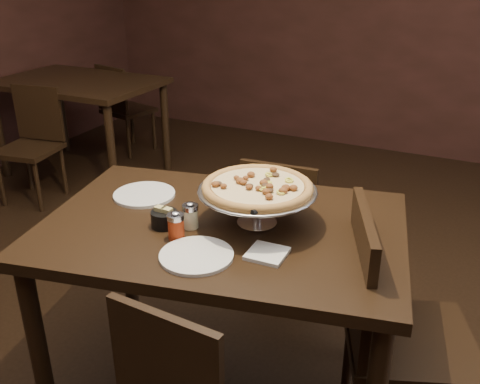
% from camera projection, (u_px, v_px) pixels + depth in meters
% --- Properties ---
extents(room, '(6.04, 7.04, 2.84)m').
position_uv_depth(room, '(224.00, 70.00, 1.79)').
color(room, black).
rests_on(room, ground).
extents(dining_table, '(1.49, 1.14, 0.84)m').
position_uv_depth(dining_table, '(223.00, 249.00, 2.04)').
color(dining_table, black).
rests_on(dining_table, ground).
extents(background_table, '(1.30, 0.87, 0.81)m').
position_uv_depth(background_table, '(79.00, 93.00, 4.41)').
color(background_table, black).
rests_on(background_table, ground).
extents(pizza_stand, '(0.44, 0.44, 0.18)m').
position_uv_depth(pizza_stand, '(257.00, 188.00, 1.94)').
color(pizza_stand, silver).
rests_on(pizza_stand, dining_table).
extents(parmesan_shaker, '(0.06, 0.06, 0.10)m').
position_uv_depth(parmesan_shaker, '(190.00, 216.00, 1.95)').
color(parmesan_shaker, '#F0EFBB').
rests_on(parmesan_shaker, dining_table).
extents(pepper_flake_shaker, '(0.06, 0.06, 0.11)m').
position_uv_depth(pepper_flake_shaker, '(176.00, 226.00, 1.87)').
color(pepper_flake_shaker, maroon).
rests_on(pepper_flake_shaker, dining_table).
extents(packet_caddy, '(0.10, 0.10, 0.08)m').
position_uv_depth(packet_caddy, '(164.00, 218.00, 1.97)').
color(packet_caddy, black).
rests_on(packet_caddy, dining_table).
extents(napkin_stack, '(0.13, 0.13, 0.01)m').
position_uv_depth(napkin_stack, '(267.00, 254.00, 1.78)').
color(napkin_stack, silver).
rests_on(napkin_stack, dining_table).
extents(plate_left, '(0.26, 0.26, 0.01)m').
position_uv_depth(plate_left, '(144.00, 195.00, 2.22)').
color(plate_left, silver).
rests_on(plate_left, dining_table).
extents(plate_near, '(0.25, 0.25, 0.01)m').
position_uv_depth(plate_near, '(196.00, 256.00, 1.77)').
color(plate_near, silver).
rests_on(plate_near, dining_table).
extents(serving_spatula, '(0.15, 0.15, 0.02)m').
position_uv_depth(serving_spatula, '(266.00, 208.00, 1.79)').
color(serving_spatula, silver).
rests_on(serving_spatula, pizza_stand).
extents(chair_far, '(0.42, 0.42, 0.83)m').
position_uv_depth(chair_far, '(283.00, 224.00, 2.81)').
color(chair_far, black).
rests_on(chair_far, ground).
extents(chair_side, '(0.59, 0.59, 0.97)m').
position_uv_depth(chair_side, '(390.00, 325.00, 1.93)').
color(chair_side, black).
rests_on(chair_side, ground).
extents(bg_chair_far, '(0.47, 0.47, 0.84)m').
position_uv_depth(bg_chair_far, '(123.00, 106.00, 4.97)').
color(bg_chair_far, black).
rests_on(bg_chair_far, ground).
extents(bg_chair_near, '(0.46, 0.46, 0.86)m').
position_uv_depth(bg_chair_near, '(33.00, 140.00, 4.04)').
color(bg_chair_near, black).
rests_on(bg_chair_near, ground).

